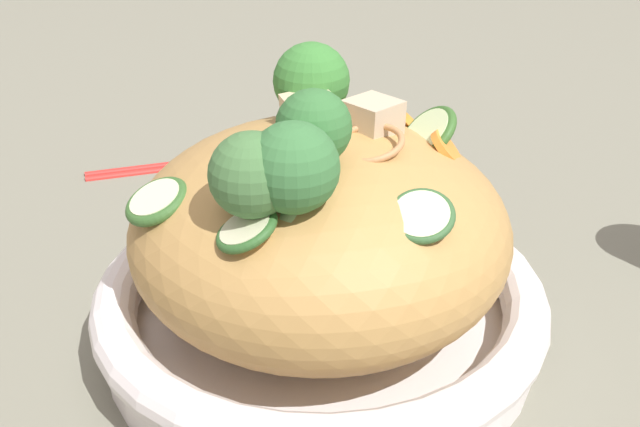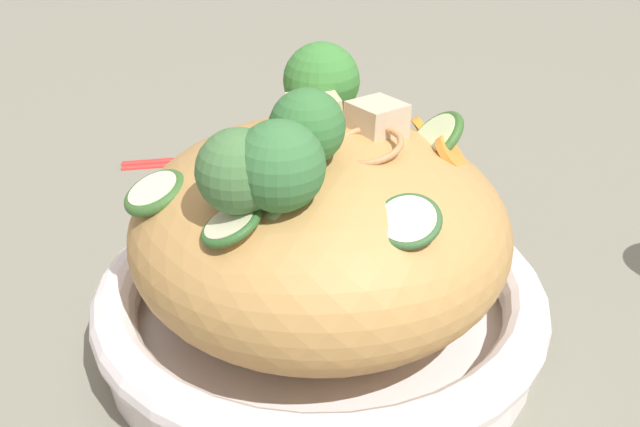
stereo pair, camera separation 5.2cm
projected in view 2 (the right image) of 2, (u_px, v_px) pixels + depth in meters
The scene contains 8 objects.
ground_plane at pixel (320, 340), 0.57m from camera, with size 3.00×3.00×0.00m, color slate.
serving_bowl at pixel (320, 308), 0.56m from camera, with size 0.30×0.30×0.05m.
noodle_heap at pixel (320, 231), 0.53m from camera, with size 0.24×0.24×0.14m.
broccoli_florets at pixel (289, 133), 0.47m from camera, with size 0.19×0.12×0.06m.
carrot_coins at pixel (365, 133), 0.53m from camera, with size 0.12×0.13×0.04m.
zucchini_slices at pixel (311, 183), 0.49m from camera, with size 0.14×0.22×0.04m.
chicken_chunks at pixel (343, 119), 0.52m from camera, with size 0.05×0.08×0.03m.
chopsticks_pair at pixel (230, 156), 0.82m from camera, with size 0.03×0.21×0.01m.
Camera 2 is at (-0.45, 0.06, 0.35)m, focal length 47.36 mm.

